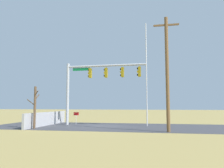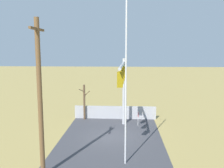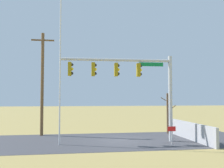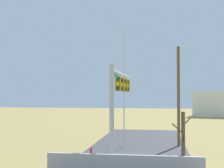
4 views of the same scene
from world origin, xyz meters
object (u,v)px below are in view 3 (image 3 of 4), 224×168
signal_mast (134,78)px  flagpole (60,71)px  utility_pole (42,82)px  open_sign (172,131)px  bare_tree (168,113)px

signal_mast → flagpole: size_ratio=0.81×
flagpole → utility_pole: 4.90m
utility_pole → open_sign: bearing=-32.3°
open_sign → signal_mast: bearing=148.1°
signal_mast → bare_tree: signal_mast is taller
flagpole → open_sign: size_ratio=8.18×
signal_mast → open_sign: size_ratio=6.59×
signal_mast → bare_tree: (4.03, 3.89, -2.72)m
flagpole → open_sign: 8.58m
utility_pole → bare_tree: 11.21m
signal_mast → flagpole: (-5.20, -0.24, 0.44)m
flagpole → signal_mast: bearing=2.6°
bare_tree → flagpole: bearing=-155.9°
signal_mast → utility_pole: size_ratio=0.93×
flagpole → utility_pole: bearing=109.8°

